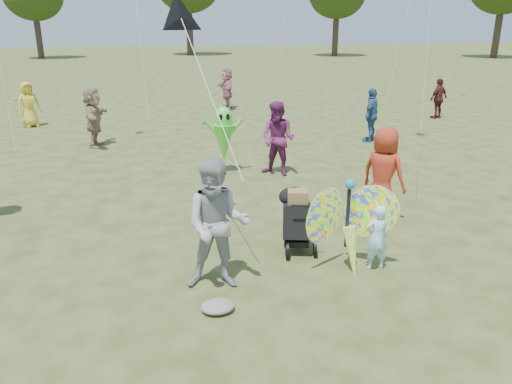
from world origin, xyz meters
TOP-DOWN VIEW (x-y plane):
  - ground at (0.00, 0.00)m, footprint 160.00×160.00m
  - child_girl at (1.56, 0.56)m, footprint 0.40×0.27m
  - adult_man at (-0.96, 0.48)m, footprint 1.08×0.90m
  - grey_bag at (-1.06, -0.22)m, footprint 0.47×0.38m
  - crowd_a at (2.57, 2.64)m, footprint 1.01×1.07m
  - crowd_c at (5.06, 9.09)m, footprint 0.99×1.05m
  - crowd_d at (-3.77, 9.99)m, footprint 0.72×1.77m
  - crowd_e at (1.20, 5.93)m, footprint 1.16×1.14m
  - crowd_g at (-6.54, 13.71)m, footprint 0.98×0.89m
  - crowd_h at (9.39, 12.45)m, footprint 1.02×0.73m
  - crowd_j at (1.27, 16.45)m, footprint 0.73×1.73m
  - jogging_stroller at (0.51, 1.57)m, footprint 0.65×1.11m
  - butterfly_kite at (1.12, 0.64)m, footprint 1.74×0.75m
  - delta_kite_rig at (-1.24, 2.67)m, footprint 1.14×2.43m
  - alien_kite at (-0.13, 6.37)m, footprint 1.12×0.69m

SIDE VIEW (x-z plane):
  - ground at x=0.00m, z-range 0.00..0.00m
  - grey_bag at x=-1.06m, z-range 0.00..0.15m
  - child_girl at x=1.56m, z-range 0.00..1.08m
  - jogging_stroller at x=0.51m, z-range 0.07..1.16m
  - butterfly_kite at x=1.12m, z-range -0.10..1.60m
  - crowd_h at x=9.39m, z-range 0.00..1.61m
  - crowd_g at x=-6.54m, z-range 0.00..1.68m
  - crowd_c at x=5.06m, z-range 0.00..1.74m
  - crowd_j at x=1.27m, z-range 0.00..1.81m
  - crowd_a at x=2.57m, z-range 0.00..1.85m
  - crowd_d at x=-3.77m, z-range 0.00..1.86m
  - crowd_e at x=1.20m, z-range 0.00..1.89m
  - alien_kite at x=-0.13m, z-range 0.10..1.84m
  - adult_man at x=-0.96m, z-range 0.00..1.98m
  - delta_kite_rig at x=-1.24m, z-range 2.49..5.14m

